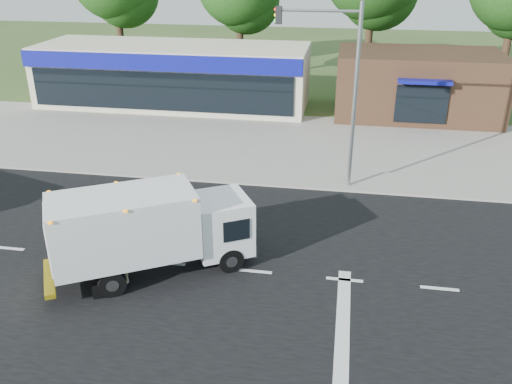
# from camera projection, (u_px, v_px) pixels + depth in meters

# --- Properties ---
(ground) EXTENTS (120.00, 120.00, 0.00)m
(ground) POSITION_uv_depth(u_px,v_px,m) (254.00, 272.00, 18.16)
(ground) COLOR #385123
(ground) RESTS_ON ground
(road_asphalt) EXTENTS (60.00, 14.00, 0.02)m
(road_asphalt) POSITION_uv_depth(u_px,v_px,m) (254.00, 271.00, 18.16)
(road_asphalt) COLOR black
(road_asphalt) RESTS_ON ground
(sidewalk) EXTENTS (60.00, 2.40, 0.12)m
(sidewalk) POSITION_uv_depth(u_px,v_px,m) (284.00, 177.00, 25.49)
(sidewalk) COLOR gray
(sidewalk) RESTS_ON ground
(parking_apron) EXTENTS (60.00, 9.00, 0.02)m
(parking_apron) POSITION_uv_depth(u_px,v_px,m) (296.00, 138.00, 30.71)
(parking_apron) COLOR gray
(parking_apron) RESTS_ON ground
(lane_markings) EXTENTS (55.20, 7.00, 0.01)m
(lane_markings) POSITION_uv_depth(u_px,v_px,m) (290.00, 299.00, 16.73)
(lane_markings) COLOR silver
(lane_markings) RESTS_ON road_asphalt
(ems_box_truck) EXTENTS (6.82, 5.12, 2.97)m
(ems_box_truck) POSITION_uv_depth(u_px,v_px,m) (147.00, 227.00, 17.42)
(ems_box_truck) COLOR black
(ems_box_truck) RESTS_ON ground
(emergency_worker) EXTENTS (0.80, 0.63, 2.03)m
(emergency_worker) POSITION_uv_depth(u_px,v_px,m) (119.00, 256.00, 17.19)
(emergency_worker) COLOR tan
(emergency_worker) RESTS_ON ground
(retail_strip_mall) EXTENTS (18.00, 6.20, 4.00)m
(retail_strip_mall) POSITION_uv_depth(u_px,v_px,m) (173.00, 75.00, 36.58)
(retail_strip_mall) COLOR beige
(retail_strip_mall) RESTS_ON ground
(brown_storefront) EXTENTS (10.00, 6.70, 4.00)m
(brown_storefront) POSITION_uv_depth(u_px,v_px,m) (417.00, 84.00, 34.18)
(brown_storefront) COLOR #382316
(brown_storefront) RESTS_ON ground
(traffic_signal_pole) EXTENTS (3.51, 0.25, 8.00)m
(traffic_signal_pole) POSITION_uv_depth(u_px,v_px,m) (341.00, 78.00, 22.57)
(traffic_signal_pole) COLOR gray
(traffic_signal_pole) RESTS_ON ground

